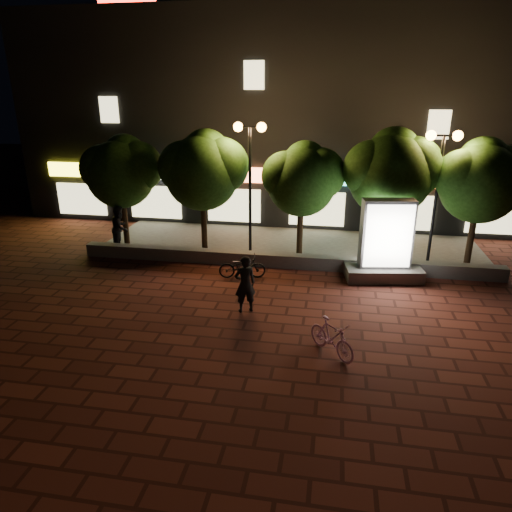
% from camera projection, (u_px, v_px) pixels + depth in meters
% --- Properties ---
extents(ground, '(80.00, 80.00, 0.00)m').
position_uv_depth(ground, '(268.00, 314.00, 14.00)').
color(ground, '#5D251D').
rests_on(ground, ground).
extents(retaining_wall, '(16.00, 0.45, 0.50)m').
position_uv_depth(retaining_wall, '(283.00, 261.00, 17.62)').
color(retaining_wall, slate).
rests_on(retaining_wall, ground).
extents(sidewalk, '(16.00, 5.00, 0.08)m').
position_uv_depth(sidewalk, '(290.00, 245.00, 20.01)').
color(sidewalk, slate).
rests_on(sidewalk, ground).
extents(building_block, '(28.00, 8.12, 11.30)m').
position_uv_depth(building_block, '(305.00, 118.00, 24.32)').
color(building_block, black).
rests_on(building_block, ground).
extents(tree_far_left, '(3.36, 2.80, 4.63)m').
position_uv_depth(tree_far_left, '(122.00, 169.00, 19.05)').
color(tree_far_left, black).
rests_on(tree_far_left, sidewalk).
extents(tree_left, '(3.60, 3.00, 4.89)m').
position_uv_depth(tree_left, '(203.00, 168.00, 18.44)').
color(tree_left, black).
rests_on(tree_left, sidewalk).
extents(tree_mid, '(3.24, 2.70, 4.50)m').
position_uv_depth(tree_mid, '(303.00, 177.00, 17.87)').
color(tree_mid, black).
rests_on(tree_mid, sidewalk).
extents(tree_right, '(3.72, 3.10, 5.07)m').
position_uv_depth(tree_right, '(392.00, 170.00, 17.22)').
color(tree_right, black).
rests_on(tree_right, sidewalk).
extents(tree_far_right, '(3.48, 2.90, 4.76)m').
position_uv_depth(tree_far_right, '(482.00, 178.00, 16.77)').
color(tree_far_right, black).
rests_on(tree_far_right, sidewalk).
extents(street_lamp_left, '(1.26, 0.36, 5.18)m').
position_uv_depth(street_lamp_left, '(250.00, 155.00, 17.68)').
color(street_lamp_left, black).
rests_on(street_lamp_left, sidewalk).
extents(street_lamp_right, '(1.26, 0.36, 4.98)m').
position_uv_depth(street_lamp_right, '(441.00, 164.00, 16.60)').
color(street_lamp_right, black).
rests_on(street_lamp_right, sidewalk).
extents(ad_kiosk, '(2.84, 1.73, 2.89)m').
position_uv_depth(ad_kiosk, '(385.00, 247.00, 16.25)').
color(ad_kiosk, slate).
rests_on(ad_kiosk, ground).
extents(scooter_pink, '(1.43, 1.48, 0.96)m').
position_uv_depth(scooter_pink, '(332.00, 337.00, 11.71)').
color(scooter_pink, '#CF85B5').
rests_on(scooter_pink, ground).
extents(rider, '(0.78, 0.68, 1.80)m').
position_uv_depth(rider, '(245.00, 284.00, 13.87)').
color(rider, black).
rests_on(rider, ground).
extents(scooter_parked, '(1.76, 0.92, 0.88)m').
position_uv_depth(scooter_parked, '(242.00, 266.00, 16.52)').
color(scooter_parked, black).
rests_on(scooter_parked, ground).
extents(pedestrian, '(0.82, 1.00, 1.89)m').
position_uv_depth(pedestrian, '(120.00, 228.00, 19.05)').
color(pedestrian, black).
rests_on(pedestrian, sidewalk).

